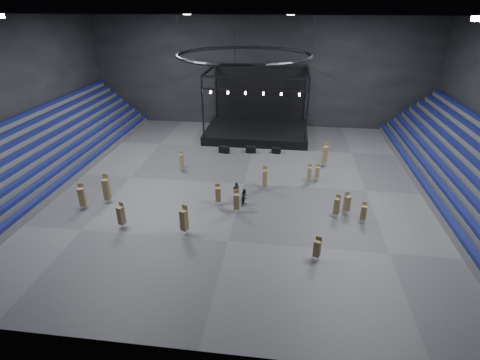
# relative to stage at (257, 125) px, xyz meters

# --- Properties ---
(floor) EXTENTS (50.00, 50.00, 0.00)m
(floor) POSITION_rel_stage_xyz_m (-0.00, -16.24, -1.45)
(floor) COLOR #444447
(floor) RESTS_ON ground
(wall_back) EXTENTS (50.00, 0.20, 18.00)m
(wall_back) POSITION_rel_stage_xyz_m (-0.00, 4.76, 7.55)
(wall_back) COLOR black
(wall_back) RESTS_ON ground
(wall_front) EXTENTS (50.00, 0.20, 18.00)m
(wall_front) POSITION_rel_stage_xyz_m (-0.00, -37.24, 7.55)
(wall_front) COLOR black
(wall_front) RESTS_ON ground
(wall_left) EXTENTS (0.20, 42.00, 18.00)m
(wall_left) POSITION_rel_stage_xyz_m (-25.00, -16.24, 7.55)
(wall_left) COLOR black
(wall_left) RESTS_ON ground
(bleachers_left) EXTENTS (7.20, 40.00, 6.40)m
(bleachers_left) POSITION_rel_stage_xyz_m (-22.94, -16.24, 0.28)
(bleachers_left) COLOR #4B4B4D
(bleachers_left) RESTS_ON floor
(bleachers_right) EXTENTS (7.20, 40.00, 6.40)m
(bleachers_right) POSITION_rel_stage_xyz_m (22.94, -16.24, 0.28)
(bleachers_right) COLOR #4B4B4D
(bleachers_right) RESTS_ON floor
(stage) EXTENTS (14.00, 10.00, 9.20)m
(stage) POSITION_rel_stage_xyz_m (0.00, 0.00, 0.00)
(stage) COLOR black
(stage) RESTS_ON floor
(truss_ring) EXTENTS (12.30, 12.30, 5.15)m
(truss_ring) POSITION_rel_stage_xyz_m (-0.00, -16.24, 11.55)
(truss_ring) COLOR black
(truss_ring) RESTS_ON ceiling
(roof_girders) EXTENTS (49.00, 30.35, 0.70)m
(roof_girders) POSITION_rel_stage_xyz_m (-0.00, -16.24, 15.75)
(roof_girders) COLOR black
(roof_girders) RESTS_ON ceiling
(floodlights) EXTENTS (28.60, 16.60, 0.25)m
(floodlights) POSITION_rel_stage_xyz_m (-0.00, -20.24, 15.15)
(floodlights) COLOR white
(floodlights) RESTS_ON roof_girders
(flight_case_left) EXTENTS (1.39, 0.93, 0.85)m
(flight_case_left) POSITION_rel_stage_xyz_m (-3.52, -7.71, -1.03)
(flight_case_left) COLOR black
(flight_case_left) RESTS_ON floor
(flight_case_mid) EXTENTS (1.26, 0.63, 0.84)m
(flight_case_mid) POSITION_rel_stage_xyz_m (-0.16, -7.25, -1.03)
(flight_case_mid) COLOR black
(flight_case_mid) RESTS_ON floor
(flight_case_right) EXTENTS (1.17, 0.70, 0.74)m
(flight_case_right) POSITION_rel_stage_xyz_m (3.03, -7.03, -1.08)
(flight_case_right) COLOR black
(flight_case_right) RESTS_ON floor
(chair_stack_0) EXTENTS (0.45, 0.45, 1.85)m
(chair_stack_0) POSITION_rel_stage_xyz_m (7.66, -14.38, -0.45)
(chair_stack_0) COLOR silver
(chair_stack_0) RESTS_ON floor
(chair_stack_1) EXTENTS (0.49, 0.49, 2.29)m
(chair_stack_1) POSITION_rel_stage_xyz_m (-7.34, -13.61, -0.28)
(chair_stack_1) COLOR silver
(chair_stack_1) RESTS_ON floor
(chair_stack_2) EXTENTS (0.68, 0.68, 2.67)m
(chair_stack_2) POSITION_rel_stage_xyz_m (-3.70, -26.14, -0.07)
(chair_stack_2) COLOR silver
(chair_stack_2) RESTS_ON floor
(chair_stack_3) EXTENTS (0.55, 0.55, 2.99)m
(chair_stack_3) POSITION_rel_stage_xyz_m (-12.30, -21.98, 0.06)
(chair_stack_3) COLOR silver
(chair_stack_3) RESTS_ON floor
(chair_stack_4) EXTENTS (0.57, 0.57, 2.25)m
(chair_stack_4) POSITION_rel_stage_xyz_m (0.04, -22.17, -0.25)
(chair_stack_4) COLOR silver
(chair_stack_4) RESTS_ON floor
(chair_stack_5) EXTENTS (0.60, 0.60, 2.91)m
(chair_stack_5) POSITION_rel_stage_xyz_m (8.76, -10.38, 0.03)
(chair_stack_5) COLOR silver
(chair_stack_5) RESTS_ON floor
(chair_stack_6) EXTENTS (0.57, 0.57, 2.24)m
(chair_stack_6) POSITION_rel_stage_xyz_m (8.93, -21.85, -0.29)
(chair_stack_6) COLOR silver
(chair_stack_6) RESTS_ON floor
(chair_stack_7) EXTENTS (0.48, 0.48, 1.99)m
(chair_stack_7) POSITION_rel_stage_xyz_m (11.12, -22.48, -0.40)
(chair_stack_7) COLOR silver
(chair_stack_7) RESTS_ON floor
(chair_stack_8) EXTENTS (0.60, 0.60, 2.16)m
(chair_stack_8) POSITION_rel_stage_xyz_m (-1.86, -20.99, -0.30)
(chair_stack_8) COLOR silver
(chair_stack_8) RESTS_ON floor
(chair_stack_9) EXTENTS (0.62, 0.62, 2.17)m
(chair_stack_9) POSITION_rel_stage_xyz_m (9.89, -21.18, -0.30)
(chair_stack_9) COLOR silver
(chair_stack_9) RESTS_ON floor
(chair_stack_10) EXTENTS (0.47, 0.47, 2.61)m
(chair_stack_10) POSITION_rel_stage_xyz_m (2.27, -17.26, -0.13)
(chair_stack_10) COLOR silver
(chair_stack_10) RESTS_ON floor
(chair_stack_11) EXTENTS (0.61, 0.61, 1.98)m
(chair_stack_11) POSITION_rel_stage_xyz_m (6.88, -28.22, -0.38)
(chair_stack_11) COLOR silver
(chair_stack_11) RESTS_ON floor
(chair_stack_12) EXTENTS (0.45, 0.45, 2.28)m
(chair_stack_12) POSITION_rel_stage_xyz_m (6.79, -15.37, -0.29)
(chair_stack_12) COLOR silver
(chair_stack_12) RESTS_ON floor
(chair_stack_13) EXTENTS (0.65, 0.65, 2.41)m
(chair_stack_13) POSITION_rel_stage_xyz_m (-9.20, -25.89, -0.20)
(chair_stack_13) COLOR silver
(chair_stack_13) RESTS_ON floor
(chair_stack_14) EXTENTS (0.65, 0.65, 2.61)m
(chair_stack_14) POSITION_rel_stage_xyz_m (-14.00, -23.38, -0.09)
(chair_stack_14) COLOR silver
(chair_stack_14) RESTS_ON floor
(man_center) EXTENTS (0.77, 0.63, 1.81)m
(man_center) POSITION_rel_stage_xyz_m (-0.31, -19.64, -0.55)
(man_center) COLOR black
(man_center) RESTS_ON floor
(crew_member) EXTENTS (0.89, 0.99, 1.68)m
(crew_member) POSITION_rel_stage_xyz_m (0.63, -20.68, -0.61)
(crew_member) COLOR black
(crew_member) RESTS_ON floor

